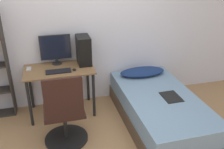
% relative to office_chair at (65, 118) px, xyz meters
% --- Properties ---
extents(wall_back, '(8.00, 0.05, 2.50)m').
position_rel_office_chair_xyz_m(wall_back, '(0.52, 1.11, 0.85)').
color(wall_back, silver).
rests_on(wall_back, ground_plane).
extents(desk, '(1.03, 0.61, 0.76)m').
position_rel_office_chair_xyz_m(desk, '(0.01, 0.78, 0.24)').
color(desk, brown).
rests_on(desk, ground_plane).
extents(office_chair, '(0.58, 0.58, 1.04)m').
position_rel_office_chair_xyz_m(office_chair, '(0.00, 0.00, 0.00)').
color(office_chair, black).
rests_on(office_chair, ground_plane).
extents(bed, '(1.01, 1.96, 0.47)m').
position_rel_office_chair_xyz_m(bed, '(1.38, 0.10, -0.16)').
color(bed, '#4C3D2D').
rests_on(bed, ground_plane).
extents(pillow, '(0.77, 0.36, 0.11)m').
position_rel_office_chair_xyz_m(pillow, '(1.38, 0.82, 0.13)').
color(pillow, navy).
rests_on(pillow, bed).
extents(magazine, '(0.24, 0.32, 0.01)m').
position_rel_office_chair_xyz_m(magazine, '(1.50, 0.01, 0.08)').
color(magazine, black).
rests_on(magazine, bed).
extents(monitor, '(0.47, 0.16, 0.46)m').
position_rel_office_chair_xyz_m(monitor, '(-0.00, 0.98, 0.61)').
color(monitor, black).
rests_on(monitor, desk).
extents(keyboard, '(0.36, 0.15, 0.02)m').
position_rel_office_chair_xyz_m(keyboard, '(-0.00, 0.66, 0.37)').
color(keyboard, black).
rests_on(keyboard, desk).
extents(pc_tower, '(0.20, 0.35, 0.44)m').
position_rel_office_chair_xyz_m(pc_tower, '(0.41, 0.89, 0.58)').
color(pc_tower, black).
rests_on(pc_tower, desk).
extents(mouse, '(0.06, 0.09, 0.02)m').
position_rel_office_chair_xyz_m(mouse, '(0.23, 0.66, 0.37)').
color(mouse, black).
rests_on(mouse, desk).
extents(phone, '(0.07, 0.14, 0.01)m').
position_rel_office_chair_xyz_m(phone, '(-0.42, 0.88, 0.37)').
color(phone, '#B7B7BC').
rests_on(phone, desk).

